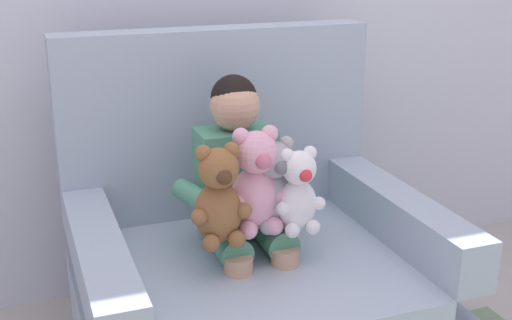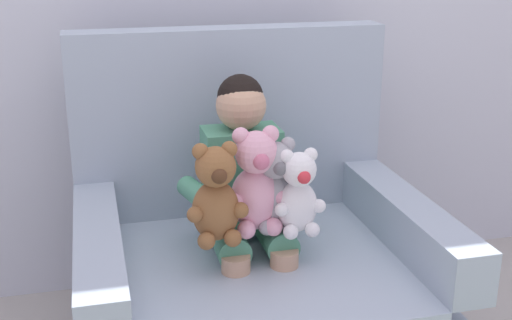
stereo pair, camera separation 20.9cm
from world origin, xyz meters
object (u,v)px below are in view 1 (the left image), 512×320
at_px(armchair, 249,271).
at_px(plush_grey, 274,186).
at_px(plush_white, 298,193).
at_px(plush_pink, 256,183).
at_px(plush_brown, 219,198).
at_px(seated_child, 242,187).

bearing_deg(armchair, plush_grey, -65.44).
bearing_deg(plush_grey, plush_white, -45.03).
distance_m(plush_pink, plush_white, 0.14).
bearing_deg(plush_pink, plush_brown, -176.47).
height_order(plush_pink, plush_white, plush_pink).
xyz_separation_m(plush_grey, plush_pink, (-0.06, -0.00, 0.02)).
bearing_deg(plush_white, armchair, 137.55).
bearing_deg(plush_pink, plush_white, -37.76).
height_order(seated_child, plush_grey, seated_child).
relative_size(armchair, seated_child, 1.42).
height_order(armchair, plush_pink, armchair).
distance_m(plush_grey, plush_pink, 0.07).
distance_m(plush_grey, plush_white, 0.08).
bearing_deg(seated_child, armchair, -59.60).
bearing_deg(armchair, plush_white, -55.34).
distance_m(armchair, plush_grey, 0.37).
bearing_deg(plush_pink, armchair, 66.51).
relative_size(plush_pink, plush_white, 1.24).
distance_m(seated_child, plush_grey, 0.15).
bearing_deg(seated_child, plush_pink, -93.70).
distance_m(plush_brown, plush_pink, 0.15).
relative_size(armchair, plush_pink, 3.35).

